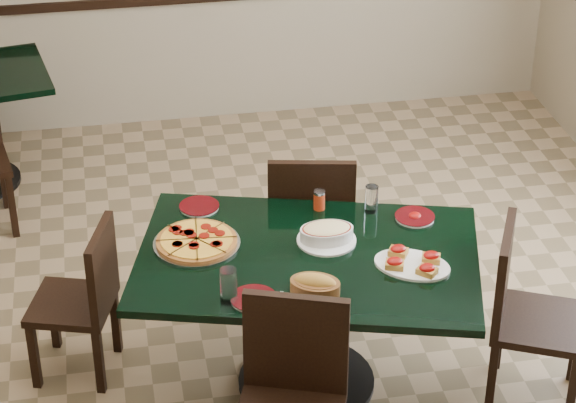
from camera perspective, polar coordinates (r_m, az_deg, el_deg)
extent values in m
plane|color=#856B4C|center=(5.77, -1.46, -7.67)|extent=(5.50, 5.50, 0.00)
cube|color=black|center=(5.15, 1.01, -2.95)|extent=(1.77, 1.38, 0.04)
cylinder|color=black|center=(5.37, 0.97, -6.29)|extent=(0.13, 0.13, 0.71)
cylinder|color=black|center=(5.58, 0.94, -9.08)|extent=(0.67, 0.67, 0.03)
cube|color=black|center=(5.93, 1.17, -1.22)|extent=(0.51, 0.51, 0.04)
cube|color=black|center=(5.63, 1.21, -0.09)|extent=(0.44, 0.12, 0.47)
cube|color=black|center=(6.22, 2.89, -2.15)|extent=(0.05, 0.05, 0.43)
cube|color=black|center=(5.90, 3.00, -4.14)|extent=(0.05, 0.05, 0.43)
cube|color=black|center=(6.22, -0.60, -2.13)|extent=(0.05, 0.05, 0.43)
cube|color=black|center=(5.90, -0.69, -4.11)|extent=(0.05, 0.05, 0.43)
cube|color=black|center=(4.68, 0.40, -7.18)|extent=(0.43, 0.18, 0.47)
cube|color=black|center=(5.37, 12.68, -6.05)|extent=(0.57, 0.57, 0.04)
cube|color=black|center=(5.23, 10.89, -3.59)|extent=(0.22, 0.40, 0.46)
cube|color=black|center=(5.37, 14.23, -9.39)|extent=(0.05, 0.05, 0.42)
cube|color=black|center=(5.37, 10.31, -8.88)|extent=(0.05, 0.05, 0.42)
cube|color=black|center=(5.66, 14.40, -7.07)|extent=(0.05, 0.05, 0.42)
cube|color=black|center=(5.65, 10.70, -6.58)|extent=(0.05, 0.05, 0.42)
cube|color=black|center=(5.54, -10.93, -5.15)|extent=(0.48, 0.48, 0.04)
cube|color=black|center=(5.37, -9.42, -3.37)|extent=(0.15, 0.38, 0.41)
cube|color=black|center=(5.83, -11.81, -5.74)|extent=(0.05, 0.05, 0.37)
cube|color=black|center=(5.74, -8.74, -6.02)|extent=(0.05, 0.05, 0.37)
cube|color=black|center=(5.59, -12.77, -7.66)|extent=(0.05, 0.05, 0.37)
cube|color=black|center=(5.50, -9.58, -7.99)|extent=(0.05, 0.05, 0.37)
cube|color=black|center=(6.77, -13.84, -0.24)|extent=(0.05, 0.05, 0.41)
cube|color=black|center=(7.08, -14.27, 1.15)|extent=(0.05, 0.05, 0.41)
cylinder|color=#B5B4BB|center=(5.23, -4.66, -2.14)|extent=(0.41, 0.41, 0.01)
cylinder|color=#925C1F|center=(5.22, -4.66, -2.03)|extent=(0.38, 0.38, 0.02)
cylinder|color=gold|center=(5.22, -4.67, -1.93)|extent=(0.34, 0.34, 0.01)
cylinder|color=silver|center=(5.24, 1.97, -1.98)|extent=(0.28, 0.28, 0.01)
ellipsoid|color=beige|center=(5.20, 1.98, -1.38)|extent=(0.22, 0.15, 0.04)
ellipsoid|color=#B88633|center=(4.86, 1.39, -4.13)|extent=(0.21, 0.16, 0.08)
cylinder|color=silver|center=(4.85, -1.76, -4.98)|extent=(0.20, 0.20, 0.01)
cylinder|color=#360306|center=(4.84, -1.76, -4.91)|extent=(0.20, 0.20, 0.00)
cylinder|color=silver|center=(5.44, 6.46, -0.80)|extent=(0.19, 0.19, 0.01)
cylinder|color=#360306|center=(5.44, 6.46, -0.74)|extent=(0.19, 0.19, 0.00)
ellipsoid|color=#A60A08|center=(5.44, 6.46, -0.71)|extent=(0.06, 0.06, 0.03)
cylinder|color=silver|center=(5.51, -4.53, -0.27)|extent=(0.19, 0.19, 0.01)
cylinder|color=#360306|center=(5.51, -4.53, -0.21)|extent=(0.20, 0.20, 0.00)
cube|color=white|center=(4.83, -0.72, -5.15)|extent=(0.21, 0.21, 0.00)
cube|color=#B5B4BB|center=(4.83, -0.49, -5.09)|extent=(0.07, 0.14, 0.00)
cylinder|color=silver|center=(5.45, 4.26, 0.13)|extent=(0.06, 0.06, 0.14)
cylinder|color=silver|center=(4.80, -3.04, -4.29)|extent=(0.08, 0.08, 0.16)
cylinder|color=#BD3C14|center=(5.47, 1.60, 0.03)|extent=(0.06, 0.06, 0.09)
cylinder|color=#B5B4BB|center=(5.44, 1.60, 0.47)|extent=(0.06, 0.06, 0.01)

